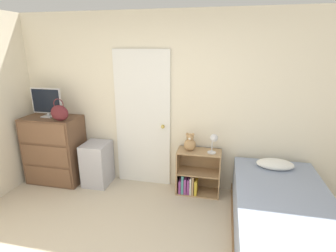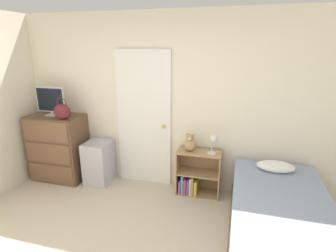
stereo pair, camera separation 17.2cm
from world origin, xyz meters
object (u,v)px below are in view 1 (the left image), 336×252
Objects in this scene: dresser at (55,149)px; storage_bin at (97,164)px; handbag at (59,113)px; desk_lamp at (214,140)px; bookshelf at (195,176)px; teddy_bear at (190,143)px; tv at (47,102)px; bed at (282,220)px.

dresser is 1.58× the size of storage_bin.
handbag reaches higher than desk_lamp.
handbag is 2.21m from desk_lamp.
handbag is 2.15m from bookshelf.
storage_bin is at bearing -179.54° from desk_lamp.
desk_lamp is at bearing -7.74° from teddy_bear.
bed is at bearing -12.85° from tv.
storage_bin is 1.51m from bookshelf.
teddy_bear reaches higher than storage_bin.
storage_bin is 1.83m from desk_lamp.
bookshelf is 0.52m from teddy_bear.
bookshelf is (1.93, 0.24, -0.91)m from handbag.
handbag is at bearing -156.61° from storage_bin.
bed is at bearing -36.16° from teddy_bear.
tv is 0.73× the size of storage_bin.
bed is (1.05, -0.83, 0.02)m from bookshelf.
dresser is 3.73× the size of desk_lamp.
storage_bin is at bearing 163.28° from bed.
tv is 2.52m from desk_lamp.
handbag is (0.26, -0.14, 0.64)m from dresser.
teddy_bear is (-0.09, -0.00, 0.51)m from bookshelf.
bed is at bearing -12.69° from dresser.
storage_bin is at bearing 23.39° from handbag.
teddy_bear is at bearing 172.26° from desk_lamp.
teddy_bear is 0.34m from desk_lamp.
handbag is 3.16m from bed.
bookshelf is (2.25, 0.08, -1.02)m from tv.
teddy_bear is (2.16, 0.08, -0.51)m from tv.
bookshelf is 2.55× the size of teddy_bear.
teddy_bear is (2.11, 0.10, 0.25)m from dresser.
desk_lamp reaches higher than bookshelf.
teddy_bear reaches higher than bookshelf.
desk_lamp is 1.26m from bed.
teddy_bear is at bearing -177.31° from bookshelf.
dresser reaches higher than storage_bin.
handbag reaches higher than bookshelf.
desk_lamp reaches higher than bed.
dresser is at bearing -177.37° from bookshelf.
bookshelf is 0.33× the size of bed.
storage_bin is 1.49m from teddy_bear.
dresser is at bearing 167.31° from bed.
bed is (0.80, -0.78, -0.57)m from desk_lamp.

